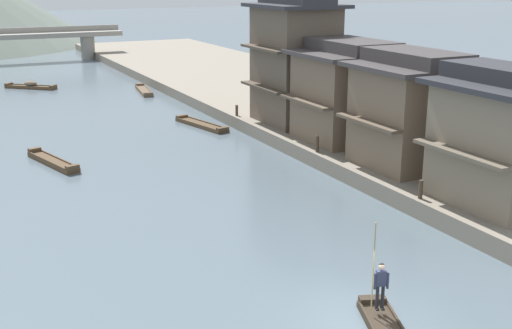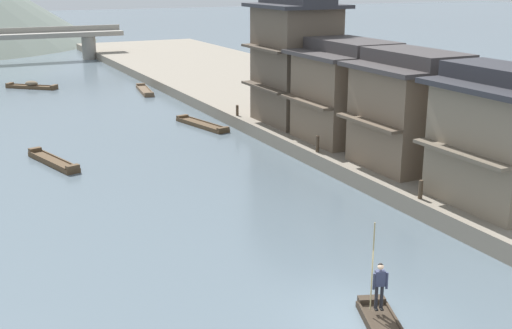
# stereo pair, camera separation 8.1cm
# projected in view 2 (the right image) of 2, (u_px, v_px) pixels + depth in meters

# --- Properties ---
(ground_plane) EXTENTS (400.00, 400.00, 0.00)m
(ground_plane) POSITION_uv_depth(u_px,v_px,m) (366.00, 321.00, 21.10)
(ground_plane) COLOR slate
(riverbank_right) EXTENTS (18.00, 110.00, 0.87)m
(riverbank_right) POSITION_uv_depth(u_px,v_px,m) (319.00, 105.00, 53.76)
(riverbank_right) COLOR gray
(riverbank_right) RESTS_ON ground
(boatman_person) EXTENTS (0.56, 0.34, 3.04)m
(boatman_person) POSITION_uv_depth(u_px,v_px,m) (379.00, 281.00, 20.79)
(boatman_person) COLOR black
(boatman_person) RESTS_ON boat_foreground_poled
(boat_moored_nearest) EXTENTS (2.22, 5.77, 0.41)m
(boat_moored_nearest) POSITION_uv_depth(u_px,v_px,m) (202.00, 125.00, 48.16)
(boat_moored_nearest) COLOR brown
(boat_moored_nearest) RESTS_ON ground
(boat_moored_second) EXTENTS (1.71, 5.79, 0.43)m
(boat_moored_second) POSITION_uv_depth(u_px,v_px,m) (145.00, 91.00, 62.21)
(boat_moored_second) COLOR brown
(boat_moored_second) RESTS_ON ground
(boat_moored_third) EXTENTS (4.66, 4.24, 0.75)m
(boat_moored_third) POSITION_uv_depth(u_px,v_px,m) (32.00, 86.00, 64.23)
(boat_moored_third) COLOR brown
(boat_moored_third) RESTS_ON ground
(boat_moored_far) EXTENTS (2.24, 5.42, 0.50)m
(boat_moored_far) POSITION_uv_depth(u_px,v_px,m) (53.00, 162.00, 38.55)
(boat_moored_far) COLOR brown
(boat_moored_far) RESTS_ON ground
(house_waterfront_nearest) EXTENTS (5.57, 6.22, 6.14)m
(house_waterfront_nearest) POSITION_uv_depth(u_px,v_px,m) (505.00, 138.00, 28.65)
(house_waterfront_nearest) COLOR #7F705B
(house_waterfront_nearest) RESTS_ON riverbank_right
(house_waterfront_second) EXTENTS (6.17, 5.79, 6.14)m
(house_waterfront_second) POSITION_uv_depth(u_px,v_px,m) (412.00, 110.00, 34.57)
(house_waterfront_second) COLOR #75604C
(house_waterfront_second) RESTS_ON riverbank_right
(house_waterfront_tall) EXTENTS (6.73, 6.01, 6.14)m
(house_waterfront_tall) POSITION_uv_depth(u_px,v_px,m) (350.00, 91.00, 40.15)
(house_waterfront_tall) COLOR #75604C
(house_waterfront_tall) RESTS_ON riverbank_right
(house_waterfront_narrow) EXTENTS (5.41, 6.33, 8.74)m
(house_waterfront_narrow) POSITION_uv_depth(u_px,v_px,m) (295.00, 60.00, 44.50)
(house_waterfront_narrow) COLOR brown
(house_waterfront_narrow) RESTS_ON riverbank_right
(mooring_post_dock_near) EXTENTS (0.20, 0.20, 0.88)m
(mooring_post_dock_near) POSITION_uv_depth(u_px,v_px,m) (421.00, 190.00, 29.89)
(mooring_post_dock_near) COLOR #473828
(mooring_post_dock_near) RESTS_ON riverbank_right
(mooring_post_dock_mid) EXTENTS (0.20, 0.20, 0.96)m
(mooring_post_dock_mid) POSITION_uv_depth(u_px,v_px,m) (317.00, 144.00, 37.78)
(mooring_post_dock_mid) COLOR #473828
(mooring_post_dock_mid) RESTS_ON riverbank_right
(mooring_post_dock_far) EXTENTS (0.20, 0.20, 0.78)m
(mooring_post_dock_far) POSITION_uv_depth(u_px,v_px,m) (237.00, 110.00, 47.57)
(mooring_post_dock_far) COLOR #473828
(mooring_post_dock_far) RESTS_ON riverbank_right
(stone_bridge) EXTENTS (22.25, 2.40, 4.32)m
(stone_bridge) POSITION_uv_depth(u_px,v_px,m) (35.00, 40.00, 83.11)
(stone_bridge) COLOR gray
(stone_bridge) RESTS_ON ground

